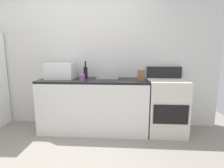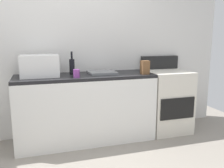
{
  "view_description": "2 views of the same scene",
  "coord_description": "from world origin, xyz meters",
  "px_view_note": "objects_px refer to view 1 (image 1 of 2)",
  "views": [
    {
      "loc": [
        0.8,
        -1.57,
        1.3
      ],
      "look_at": [
        0.62,
        1.17,
        0.83
      ],
      "focal_mm": 26.99,
      "sensor_mm": 36.0,
      "label": 1
    },
    {
      "loc": [
        -0.27,
        -1.86,
        1.38
      ],
      "look_at": [
        0.59,
        0.94,
        0.81
      ],
      "focal_mm": 38.32,
      "sensor_mm": 36.0,
      "label": 2
    }
  ],
  "objects_px": {
    "coffee_mug": "(83,78)",
    "wine_bottle": "(86,72)",
    "microwave": "(61,71)",
    "knife_block": "(141,76)",
    "stove_oven": "(166,106)"
  },
  "relations": [
    {
      "from": "wine_bottle",
      "to": "knife_block",
      "type": "xyz_separation_m",
      "value": [
        0.93,
        -0.28,
        -0.02
      ]
    },
    {
      "from": "microwave",
      "to": "coffee_mug",
      "type": "distance_m",
      "value": 0.48
    },
    {
      "from": "microwave",
      "to": "knife_block",
      "type": "height_order",
      "value": "microwave"
    },
    {
      "from": "microwave",
      "to": "coffee_mug",
      "type": "relative_size",
      "value": 4.6
    },
    {
      "from": "microwave",
      "to": "coffee_mug",
      "type": "bearing_deg",
      "value": -25.83
    },
    {
      "from": "wine_bottle",
      "to": "coffee_mug",
      "type": "xyz_separation_m",
      "value": [
        0.01,
        -0.28,
        -0.06
      ]
    },
    {
      "from": "stove_oven",
      "to": "wine_bottle",
      "type": "height_order",
      "value": "wine_bottle"
    },
    {
      "from": "coffee_mug",
      "to": "wine_bottle",
      "type": "bearing_deg",
      "value": 92.95
    },
    {
      "from": "wine_bottle",
      "to": "knife_block",
      "type": "height_order",
      "value": "wine_bottle"
    },
    {
      "from": "microwave",
      "to": "stove_oven",
      "type": "bearing_deg",
      "value": -0.73
    },
    {
      "from": "coffee_mug",
      "to": "knife_block",
      "type": "bearing_deg",
      "value": 0.44
    },
    {
      "from": "stove_oven",
      "to": "coffee_mug",
      "type": "xyz_separation_m",
      "value": [
        -1.36,
        -0.18,
        0.48
      ]
    },
    {
      "from": "stove_oven",
      "to": "knife_block",
      "type": "relative_size",
      "value": 6.11
    },
    {
      "from": "microwave",
      "to": "knife_block",
      "type": "xyz_separation_m",
      "value": [
        1.34,
        -0.2,
        -0.05
      ]
    },
    {
      "from": "knife_block",
      "to": "microwave",
      "type": "bearing_deg",
      "value": 171.56
    }
  ]
}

